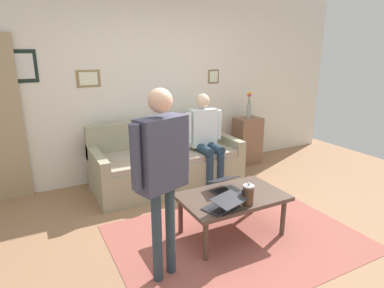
{
  "coord_description": "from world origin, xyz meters",
  "views": [
    {
      "loc": [
        1.65,
        2.42,
        1.87
      ],
      "look_at": [
        -0.05,
        -0.83,
        0.8
      ],
      "focal_mm": 30.71,
      "sensor_mm": 36.0,
      "label": 1
    }
  ],
  "objects_px": {
    "laptop_left": "(226,187)",
    "person_seated": "(205,134)",
    "flower_vase": "(249,106)",
    "couch": "(166,164)",
    "coffee_table": "(232,199)",
    "person_standing": "(162,163)",
    "side_shelf": "(247,141)",
    "french_press": "(248,195)",
    "laptop_center": "(224,205)"
  },
  "relations": [
    {
      "from": "flower_vase",
      "to": "person_standing",
      "type": "distance_m",
      "value": 3.12
    },
    {
      "from": "coffee_table",
      "to": "person_standing",
      "type": "relative_size",
      "value": 0.66
    },
    {
      "from": "side_shelf",
      "to": "person_seated",
      "type": "relative_size",
      "value": 0.6
    },
    {
      "from": "person_seated",
      "to": "laptop_left",
      "type": "bearing_deg",
      "value": 69.94
    },
    {
      "from": "coffee_table",
      "to": "laptop_center",
      "type": "relative_size",
      "value": 2.7
    },
    {
      "from": "laptop_left",
      "to": "person_standing",
      "type": "bearing_deg",
      "value": 24.47
    },
    {
      "from": "flower_vase",
      "to": "person_seated",
      "type": "distance_m",
      "value": 1.18
    },
    {
      "from": "coffee_table",
      "to": "person_seated",
      "type": "relative_size",
      "value": 0.83
    },
    {
      "from": "french_press",
      "to": "side_shelf",
      "type": "xyz_separation_m",
      "value": [
        -1.49,
        -1.99,
        -0.16
      ]
    },
    {
      "from": "flower_vase",
      "to": "side_shelf",
      "type": "bearing_deg",
      "value": -87.67
    },
    {
      "from": "laptop_center",
      "to": "person_standing",
      "type": "bearing_deg",
      "value": 6.69
    },
    {
      "from": "french_press",
      "to": "person_standing",
      "type": "height_order",
      "value": "person_standing"
    },
    {
      "from": "laptop_left",
      "to": "flower_vase",
      "type": "distance_m",
      "value": 2.27
    },
    {
      "from": "coffee_table",
      "to": "person_standing",
      "type": "distance_m",
      "value": 1.12
    },
    {
      "from": "laptop_center",
      "to": "coffee_table",
      "type": "bearing_deg",
      "value": -139.03
    },
    {
      "from": "couch",
      "to": "person_standing",
      "type": "distance_m",
      "value": 2.11
    },
    {
      "from": "flower_vase",
      "to": "couch",
      "type": "bearing_deg",
      "value": 7.79
    },
    {
      "from": "laptop_left",
      "to": "french_press",
      "type": "bearing_deg",
      "value": 93.13
    },
    {
      "from": "person_seated",
      "to": "couch",
      "type": "bearing_deg",
      "value": -24.33
    },
    {
      "from": "couch",
      "to": "side_shelf",
      "type": "height_order",
      "value": "couch"
    },
    {
      "from": "french_press",
      "to": "coffee_table",
      "type": "bearing_deg",
      "value": -87.69
    },
    {
      "from": "laptop_left",
      "to": "coffee_table",
      "type": "bearing_deg",
      "value": 95.0
    },
    {
      "from": "couch",
      "to": "person_seated",
      "type": "distance_m",
      "value": 0.69
    },
    {
      "from": "french_press",
      "to": "person_seated",
      "type": "distance_m",
      "value": 1.61
    },
    {
      "from": "coffee_table",
      "to": "side_shelf",
      "type": "height_order",
      "value": "side_shelf"
    },
    {
      "from": "laptop_left",
      "to": "person_seated",
      "type": "height_order",
      "value": "person_seated"
    },
    {
      "from": "laptop_left",
      "to": "laptop_center",
      "type": "distance_m",
      "value": 0.4
    },
    {
      "from": "person_standing",
      "to": "person_seated",
      "type": "bearing_deg",
      "value": -129.34
    },
    {
      "from": "side_shelf",
      "to": "person_standing",
      "type": "distance_m",
      "value": 3.19
    },
    {
      "from": "coffee_table",
      "to": "french_press",
      "type": "height_order",
      "value": "french_press"
    },
    {
      "from": "couch",
      "to": "side_shelf",
      "type": "xyz_separation_m",
      "value": [
        -1.57,
        -0.22,
        0.08
      ]
    },
    {
      "from": "flower_vase",
      "to": "person_standing",
      "type": "bearing_deg",
      "value": 40.55
    },
    {
      "from": "laptop_left",
      "to": "flower_vase",
      "type": "xyz_separation_m",
      "value": [
        -1.51,
        -1.63,
        0.48
      ]
    },
    {
      "from": "person_standing",
      "to": "laptop_center",
      "type": "bearing_deg",
      "value": -173.31
    },
    {
      "from": "couch",
      "to": "laptop_left",
      "type": "xyz_separation_m",
      "value": [
        -0.07,
        1.42,
        0.18
      ]
    },
    {
      "from": "flower_vase",
      "to": "person_standing",
      "type": "xyz_separation_m",
      "value": [
        2.37,
        2.03,
        0.06
      ]
    },
    {
      "from": "couch",
      "to": "flower_vase",
      "type": "height_order",
      "value": "flower_vase"
    },
    {
      "from": "flower_vase",
      "to": "person_seated",
      "type": "relative_size",
      "value": 0.34
    },
    {
      "from": "flower_vase",
      "to": "french_press",
      "type": "bearing_deg",
      "value": 53.18
    },
    {
      "from": "french_press",
      "to": "person_standing",
      "type": "xyz_separation_m",
      "value": [
        0.88,
        0.04,
        0.48
      ]
    },
    {
      "from": "coffee_table",
      "to": "couch",
      "type": "bearing_deg",
      "value": -87.17
    },
    {
      "from": "coffee_table",
      "to": "laptop_center",
      "type": "bearing_deg",
      "value": 40.97
    },
    {
      "from": "couch",
      "to": "person_seated",
      "type": "relative_size",
      "value": 1.58
    },
    {
      "from": "side_shelf",
      "to": "flower_vase",
      "type": "relative_size",
      "value": 1.76
    },
    {
      "from": "couch",
      "to": "person_seated",
      "type": "height_order",
      "value": "person_seated"
    },
    {
      "from": "french_press",
      "to": "flower_vase",
      "type": "distance_m",
      "value": 2.52
    },
    {
      "from": "person_standing",
      "to": "couch",
      "type": "bearing_deg",
      "value": -113.77
    },
    {
      "from": "side_shelf",
      "to": "french_press",
      "type": "bearing_deg",
      "value": 53.2
    },
    {
      "from": "laptop_center",
      "to": "flower_vase",
      "type": "bearing_deg",
      "value": -131.7
    },
    {
      "from": "couch",
      "to": "coffee_table",
      "type": "xyz_separation_m",
      "value": [
        -0.08,
        1.53,
        0.09
      ]
    }
  ]
}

